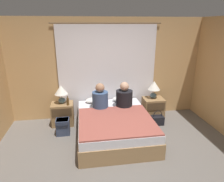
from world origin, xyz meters
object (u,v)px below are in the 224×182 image
Objects in this scene: nightstand_left at (63,114)px; pillow_left at (95,100)px; person_left_in_bed at (100,98)px; beer_bottle_on_left_stand at (68,101)px; lamp_right at (154,87)px; handbag_on_floor at (157,120)px; bed at (114,126)px; pillow_right at (122,99)px; nightstand_right at (153,108)px; person_right_in_bed at (124,97)px; backpack_on_floor at (63,126)px; lamp_left at (61,91)px.

nightstand_left is 0.85m from pillow_left.
person_left_in_bed reaches higher than beer_bottle_on_left_stand.
handbag_on_floor is at bearing -91.58° from lamp_right.
person_left_in_bed reaches higher than bed.
person_left_in_bed is (-0.59, -0.35, 0.18)m from pillow_right.
nightstand_right is 0.90× the size of person_right_in_bed.
backpack_on_floor is (-1.11, 0.23, -0.03)m from bed.
person_left_in_bed reaches higher than pillow_right.
lamp_right is at bearing 33.75° from bed.
nightstand_right is 2.37× the size of beer_bottle_on_left_stand.
pillow_left is (-1.48, 0.08, 0.28)m from nightstand_right.
lamp_left reaches higher than backpack_on_floor.
person_left_in_bed is (-1.39, -0.28, 0.45)m from nightstand_right.
handbag_on_floor is (2.27, -0.37, -0.15)m from nightstand_left.
pillow_right is (-0.80, 0.04, -0.28)m from lamp_right.
person_left_in_bed reaches higher than lamp_left.
nightstand_left is 0.90× the size of person_right_in_bed.
person_left_in_bed reaches higher than nightstand_left.
beer_bottle_on_left_stand is at bearing 172.85° from person_right_in_bed.
lamp_left is 1.96× the size of beer_bottle_on_left_stand.
lamp_left is at bearing 90.00° from nightstand_left.
backpack_on_floor is at bearing -143.46° from pillow_left.
nightstand_left is 2.37× the size of beer_bottle_on_left_stand.
bed is 1.49m from lamp_left.
person_left_in_bed is 2.62× the size of beer_bottle_on_left_stand.
lamp_left is (-2.28, 0.04, 0.56)m from nightstand_right.
pillow_left is 1.59m from handbag_on_floor.
person_left_in_bed is 0.56m from person_right_in_bed.
handbag_on_floor is at bearing -7.02° from beer_bottle_on_left_stand.
backpack_on_floor is at bearing 168.25° from bed.
bed is 1.35m from nightstand_right.
person_right_in_bed is at bearing -161.57° from nightstand_right.
bed is 1.49m from lamp_right.
backpack_on_floor is at bearing -106.89° from beer_bottle_on_left_stand.
nightstand_right is at bearing 3.03° from beer_bottle_on_left_stand.
nightstand_right is 0.98m from person_right_in_bed.
nightstand_right is 1.20× the size of lamp_left.
bed is 0.92m from pillow_right.
lamp_right is 0.75× the size of person_left_in_bed.
bed is 3.97× the size of pillow_left.
lamp_left is at bearing 146.25° from bed.
person_right_in_bed is at bearing 8.64° from backpack_on_floor.
lamp_left is at bearing 169.66° from handbag_on_floor.
nightstand_right is 1.49m from person_left_in_bed.
pillow_left is (-1.48, 0.04, -0.28)m from lamp_right.
bed is at bearing -11.75° from backpack_on_floor.
nightstand_left is 1.08× the size of pillow_left.
person_left_in_bed is 1.63× the size of handbag_on_floor.
bed is at bearing -60.67° from person_left_in_bed.
beer_bottle_on_left_stand is (-2.13, -0.11, 0.36)m from nightstand_right.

